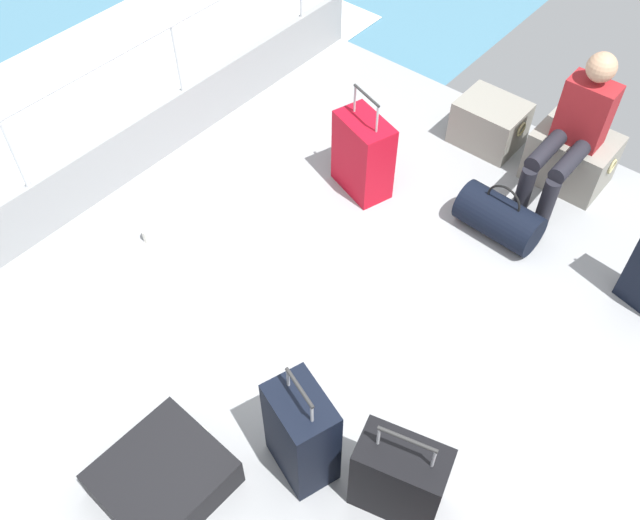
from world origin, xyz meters
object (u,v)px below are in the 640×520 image
at_px(passenger_seated, 574,129).
at_px(suitcase_4, 363,155).
at_px(cargo_crate_0, 490,123).
at_px(suitcase_3, 301,434).
at_px(paper_cup, 148,235).
at_px(suitcase_7, 163,478).
at_px(duffel_bag, 499,217).
at_px(suitcase_5, 399,478).
at_px(cargo_crate_1, 571,158).

height_order(passenger_seated, suitcase_4, passenger_seated).
height_order(cargo_crate_0, suitcase_3, suitcase_3).
bearing_deg(paper_cup, suitcase_7, -38.11).
bearing_deg(duffel_bag, paper_cup, -138.56).
distance_m(passenger_seated, suitcase_4, 1.47).
bearing_deg(duffel_bag, suitcase_5, -73.86).
xyz_separation_m(cargo_crate_1, suitcase_5, (0.47, -2.86, 0.07)).
bearing_deg(cargo_crate_0, suitcase_4, -112.91).
height_order(cargo_crate_1, suitcase_4, suitcase_4).
bearing_deg(suitcase_4, suitcase_5, -48.03).
relative_size(passenger_seated, suitcase_7, 1.74).
distance_m(cargo_crate_0, paper_cup, 2.76).
relative_size(suitcase_7, paper_cup, 6.39).
relative_size(suitcase_4, suitcase_7, 1.31).
bearing_deg(suitcase_4, paper_cup, -120.46).
relative_size(suitcase_4, duffel_bag, 1.40).
bearing_deg(cargo_crate_1, suitcase_7, -98.05).
xyz_separation_m(passenger_seated, suitcase_3, (-0.04, -2.83, -0.26)).
distance_m(suitcase_5, suitcase_7, 1.23).
height_order(suitcase_3, paper_cup, suitcase_3).
height_order(suitcase_3, suitcase_5, suitcase_3).
xyz_separation_m(cargo_crate_0, suitcase_5, (1.16, -2.85, 0.09)).
bearing_deg(suitcase_5, suitcase_4, 131.97).
height_order(cargo_crate_0, suitcase_5, suitcase_5).
bearing_deg(cargo_crate_1, suitcase_5, -80.61).
distance_m(passenger_seated, duffel_bag, 0.79).
bearing_deg(cargo_crate_0, suitcase_7, -87.14).
bearing_deg(suitcase_7, cargo_crate_1, 81.95).
bearing_deg(passenger_seated, suitcase_5, -79.97).
distance_m(cargo_crate_1, passenger_seated, 0.43).
relative_size(cargo_crate_1, duffel_bag, 1.02).
xyz_separation_m(passenger_seated, suitcase_7, (-0.51, -3.40, -0.48)).
bearing_deg(suitcase_3, suitcase_7, -129.09).
height_order(suitcase_4, duffel_bag, suitcase_4).
relative_size(cargo_crate_0, suitcase_5, 0.77).
xyz_separation_m(suitcase_7, paper_cup, (-1.44, 1.13, -0.06)).
bearing_deg(suitcase_4, suitcase_3, -60.60).
height_order(cargo_crate_1, suitcase_3, suitcase_3).
bearing_deg(passenger_seated, suitcase_7, -98.49).
xyz_separation_m(cargo_crate_1, passenger_seated, (0.00, -0.19, 0.38)).
distance_m(suitcase_3, paper_cup, 2.01).
bearing_deg(duffel_bag, suitcase_7, -98.16).
bearing_deg(suitcase_5, paper_cup, 170.65).
xyz_separation_m(suitcase_7, duffel_bag, (0.40, 2.75, 0.04)).
relative_size(suitcase_3, suitcase_7, 1.26).
distance_m(cargo_crate_0, suitcase_3, 3.08).
height_order(cargo_crate_0, cargo_crate_1, cargo_crate_1).
bearing_deg(paper_cup, cargo_crate_1, 51.56).
height_order(cargo_crate_0, suitcase_7, cargo_crate_0).
height_order(passenger_seated, duffel_bag, passenger_seated).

